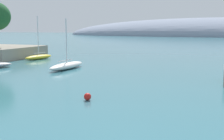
{
  "coord_description": "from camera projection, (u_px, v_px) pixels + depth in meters",
  "views": [
    {
      "loc": [
        13.07,
        -6.67,
        6.03
      ],
      "look_at": [
        1.63,
        22.96,
        1.35
      ],
      "focal_mm": 46.41,
      "sensor_mm": 36.0,
      "label": 1
    }
  ],
  "objects": [
    {
      "name": "shore_outcrop",
      "position": [
        2.0,
        52.0,
        58.38
      ],
      "size": [
        12.51,
        13.92,
        2.22
      ],
      "primitive_type": "cube",
      "color": "gray",
      "rests_on": "ground"
    },
    {
      "name": "distant_ridge",
      "position": [
        223.0,
        36.0,
        211.49
      ],
      "size": [
        245.31,
        82.64,
        26.51
      ],
      "primitive_type": "ellipsoid",
      "color": "gray",
      "rests_on": "ground"
    },
    {
      "name": "sailboat_white_mid_mooring",
      "position": [
        67.0,
        65.0,
        42.27
      ],
      "size": [
        2.42,
        8.27,
        7.3
      ],
      "rotation": [
        0.0,
        0.0,
        1.52
      ],
      "color": "white",
      "rests_on": "water"
    },
    {
      "name": "sailboat_yellow_outer_mooring",
      "position": [
        39.0,
        57.0,
        55.18
      ],
      "size": [
        2.88,
        6.71,
        8.14
      ],
      "rotation": [
        0.0,
        0.0,
        4.52
      ],
      "color": "yellow",
      "rests_on": "water"
    },
    {
      "name": "mooring_buoy_red",
      "position": [
        87.0,
        97.0,
        24.11
      ],
      "size": [
        0.62,
        0.62,
        0.62
      ],
      "primitive_type": "sphere",
      "color": "red",
      "rests_on": "water"
    }
  ]
}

